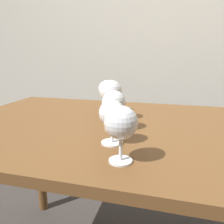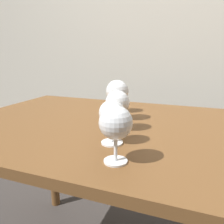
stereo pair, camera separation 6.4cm
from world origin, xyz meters
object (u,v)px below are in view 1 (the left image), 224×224
object	(u,v)px
wine_glass_chardonnay	(121,124)
wine_glass_merlot	(111,92)
wine_glass_pinot	(114,103)
wine_glass_amber	(112,114)
wine_glass_white	(107,90)

from	to	relation	value
wine_glass_chardonnay	wine_glass_merlot	bearing A→B (deg)	108.92
wine_glass_chardonnay	wine_glass_pinot	xyz separation A→B (m)	(-0.08, 0.23, -0.00)
wine_glass_amber	wine_glass_merlot	xyz separation A→B (m)	(-0.07, 0.24, 0.02)
wine_glass_amber	wine_glass_white	world-z (taller)	wine_glass_white
wine_glass_pinot	wine_glass_white	world-z (taller)	wine_glass_white
wine_glass_chardonnay	wine_glass_amber	xyz separation A→B (m)	(-0.05, 0.11, -0.01)
wine_glass_chardonnay	wine_glass_white	world-z (taller)	wine_glass_white
wine_glass_chardonnay	wine_glass_white	bearing A→B (deg)	109.81
wine_glass_chardonnay	wine_glass_pinot	distance (m)	0.24
wine_glass_chardonnay	wine_glass_merlot	distance (m)	0.37
wine_glass_amber	wine_glass_chardonnay	bearing A→B (deg)	-64.96
wine_glass_pinot	wine_glass_merlot	distance (m)	0.13
wine_glass_merlot	wine_glass_white	world-z (taller)	wine_glass_merlot
wine_glass_pinot	wine_glass_white	size ratio (longest dim) A/B	0.96
wine_glass_white	wine_glass_chardonnay	bearing A→B (deg)	-70.19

